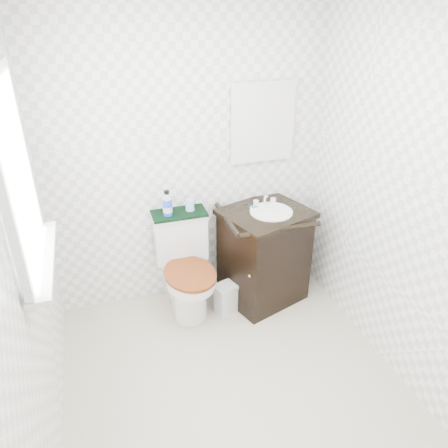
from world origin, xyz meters
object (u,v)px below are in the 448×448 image
trash_bin (226,298)px  mouthwash_bottle (167,204)px  vanity (264,253)px  cup (190,205)px  toilet (185,271)px

trash_bin → mouthwash_bottle: 0.91m
vanity → trash_bin: (-0.37, -0.10, -0.30)m
cup → vanity: bearing=-19.5°
mouthwash_bottle → cup: (0.18, 0.03, -0.05)m
toilet → mouthwash_bottle: (-0.09, 0.11, 0.56)m
mouthwash_bottle → toilet: bearing=-49.9°
vanity → cup: 0.74m
toilet → mouthwash_bottle: size_ratio=3.96×
vanity → mouthwash_bottle: bearing=167.2°
mouthwash_bottle → cup: 0.19m
mouthwash_bottle → cup: size_ratio=2.22×
vanity → mouthwash_bottle: mouthwash_bottle is taller
toilet → vanity: vanity is taller
vanity → toilet: bearing=174.5°
vanity → cup: bearing=160.5°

